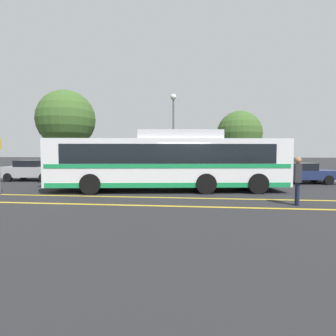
{
  "coord_description": "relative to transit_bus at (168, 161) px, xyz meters",
  "views": [
    {
      "loc": [
        0.62,
        -13.44,
        1.98
      ],
      "look_at": [
        -0.9,
        0.24,
        1.2
      ],
      "focal_mm": 28.0,
      "sensor_mm": 36.0,
      "label": 1
    }
  ],
  "objects": [
    {
      "name": "parked_car_1",
      "position": [
        -3.74,
        4.3,
        -0.88
      ],
      "size": [
        4.04,
        1.93,
        1.35
      ],
      "rotation": [
        0.0,
        0.0,
        1.56
      ],
      "color": "black",
      "rests_on": "ground_plane"
    },
    {
      "name": "tree_2",
      "position": [
        5.0,
        8.8,
        2.06
      ],
      "size": [
        3.71,
        3.71,
        5.49
      ],
      "color": "#513823",
      "rests_on": "ground_plane"
    },
    {
      "name": "tree_0",
      "position": [
        -9.47,
        7.44,
        3.26
      ],
      "size": [
        4.82,
        4.82,
        7.24
      ],
      "color": "#513823",
      "rests_on": "ground_plane"
    },
    {
      "name": "pedestrian_0",
      "position": [
        5.28,
        -3.36,
        -0.51
      ],
      "size": [
        0.3,
        0.46,
        1.83
      ],
      "rotation": [
        0.0,
        0.0,
        4.51
      ],
      "color": "#191E38",
      "rests_on": "ground_plane"
    },
    {
      "name": "lane_strip_1",
      "position": [
        -0.02,
        -4.05,
        -1.56
      ],
      "size": [
        32.1,
        0.2,
        0.01
      ],
      "primitive_type": "cube",
      "rotation": [
        0.0,
        0.0,
        1.57
      ],
      "color": "gold",
      "rests_on": "ground_plane"
    },
    {
      "name": "ground_plane",
      "position": [
        0.88,
        -0.24,
        -1.56
      ],
      "size": [
        220.0,
        220.0,
        0.0
      ],
      "primitive_type": "plane",
      "color": "#262628"
    },
    {
      "name": "transit_bus",
      "position": [
        0.0,
        0.0,
        0.0
      ],
      "size": [
        12.6,
        4.14,
        3.14
      ],
      "rotation": [
        0.0,
        0.0,
        1.71
      ],
      "color": "white",
      "rests_on": "ground_plane"
    },
    {
      "name": "parked_car_0",
      "position": [
        -10.32,
        4.0,
        -0.81
      ],
      "size": [
        4.19,
        2.12,
        1.47
      ],
      "rotation": [
        0.0,
        0.0,
        -1.53
      ],
      "color": "#9E9EA3",
      "rests_on": "ground_plane"
    },
    {
      "name": "parked_car_3",
      "position": [
        8.18,
        4.32,
        -0.87
      ],
      "size": [
        4.7,
        2.2,
        1.34
      ],
      "rotation": [
        0.0,
        0.0,
        -1.48
      ],
      "color": "navy",
      "rests_on": "ground_plane"
    },
    {
      "name": "lane_strip_0",
      "position": [
        -0.02,
        -2.2,
        -1.56
      ],
      "size": [
        32.1,
        0.2,
        0.01
      ],
      "primitive_type": "cube",
      "rotation": [
        0.0,
        0.0,
        1.57
      ],
      "color": "gold",
      "rests_on": "ground_plane"
    },
    {
      "name": "curb_strip",
      "position": [
        -0.02,
        5.79,
        -1.49
      ],
      "size": [
        40.1,
        0.36,
        0.15
      ],
      "primitive_type": "cube",
      "color": "#99999E",
      "rests_on": "ground_plane"
    },
    {
      "name": "street_lamp",
      "position": [
        -0.37,
        6.96,
        3.06
      ],
      "size": [
        0.47,
        0.47,
        6.61
      ],
      "color": "#59595E",
      "rests_on": "ground_plane"
    },
    {
      "name": "parked_car_2",
      "position": [
        1.77,
        4.54,
        -0.83
      ],
      "size": [
        4.84,
        2.16,
        1.45
      ],
      "rotation": [
        0.0,
        0.0,
        1.53
      ],
      "color": "olive",
      "rests_on": "ground_plane"
    }
  ]
}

